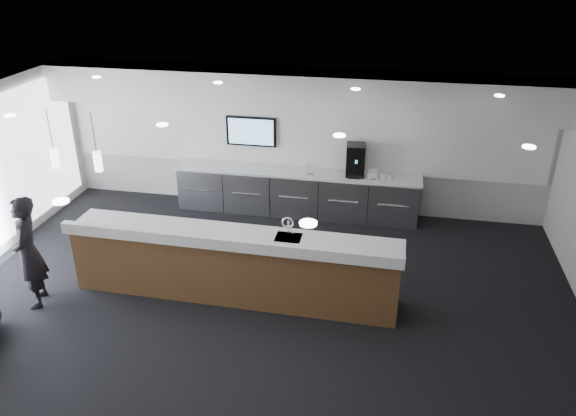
# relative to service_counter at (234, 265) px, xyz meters

# --- Properties ---
(ground) EXTENTS (10.00, 10.00, 0.00)m
(ground) POSITION_rel_service_counter_xyz_m (0.43, -0.46, -0.57)
(ground) COLOR black
(ground) RESTS_ON ground
(ceiling) EXTENTS (10.00, 8.00, 0.02)m
(ceiling) POSITION_rel_service_counter_xyz_m (0.43, -0.46, 2.43)
(ceiling) COLOR black
(ceiling) RESTS_ON back_wall
(back_wall) EXTENTS (10.00, 0.02, 3.00)m
(back_wall) POSITION_rel_service_counter_xyz_m (0.43, 3.54, 0.93)
(back_wall) COLOR silver
(back_wall) RESTS_ON ground
(soffit_bulkhead) EXTENTS (10.00, 0.90, 0.70)m
(soffit_bulkhead) POSITION_rel_service_counter_xyz_m (0.43, 3.09, 2.08)
(soffit_bulkhead) COLOR white
(soffit_bulkhead) RESTS_ON back_wall
(alcove_panel) EXTENTS (9.80, 0.06, 1.40)m
(alcove_panel) POSITION_rel_service_counter_xyz_m (0.43, 3.51, 1.03)
(alcove_panel) COLOR white
(alcove_panel) RESTS_ON back_wall
(back_credenza) EXTENTS (5.06, 0.66, 0.95)m
(back_credenza) POSITION_rel_service_counter_xyz_m (0.43, 3.18, -0.10)
(back_credenza) COLOR gray
(back_credenza) RESTS_ON ground
(wall_tv) EXTENTS (1.05, 0.08, 0.62)m
(wall_tv) POSITION_rel_service_counter_xyz_m (-0.57, 3.45, 1.08)
(wall_tv) COLOR black
(wall_tv) RESTS_ON back_wall
(pendant_left) EXTENTS (0.12, 0.12, 0.30)m
(pendant_left) POSITION_rel_service_counter_xyz_m (-1.97, 0.34, 1.68)
(pendant_left) COLOR beige
(pendant_left) RESTS_ON ceiling
(pendant_right) EXTENTS (0.12, 0.12, 0.30)m
(pendant_right) POSITION_rel_service_counter_xyz_m (-2.67, 0.34, 1.68)
(pendant_right) COLOR beige
(pendant_right) RESTS_ON ceiling
(ceiling_can_lights) EXTENTS (7.00, 5.00, 0.02)m
(ceiling_can_lights) POSITION_rel_service_counter_xyz_m (0.43, -0.46, 2.40)
(ceiling_can_lights) COLOR white
(ceiling_can_lights) RESTS_ON ceiling
(service_counter) EXTENTS (5.28, 0.95, 1.49)m
(service_counter) POSITION_rel_service_counter_xyz_m (0.00, 0.00, 0.00)
(service_counter) COLOR brown
(service_counter) RESTS_ON ground
(coffee_machine) EXTENTS (0.40, 0.51, 0.64)m
(coffee_machine) POSITION_rel_service_counter_xyz_m (1.62, 3.22, 0.69)
(coffee_machine) COLOR black
(coffee_machine) RESTS_ON back_credenza
(info_sign_left) EXTENTS (0.17, 0.02, 0.23)m
(info_sign_left) POSITION_rel_service_counter_xyz_m (0.74, 3.08, 0.49)
(info_sign_left) COLOR white
(info_sign_left) RESTS_ON back_credenza
(info_sign_right) EXTENTS (0.17, 0.06, 0.23)m
(info_sign_right) POSITION_rel_service_counter_xyz_m (1.98, 3.05, 0.49)
(info_sign_right) COLOR white
(info_sign_right) RESTS_ON back_credenza
(lounge_guest) EXTENTS (0.67, 0.79, 1.82)m
(lounge_guest) POSITION_rel_service_counter_xyz_m (-3.02, -0.78, 0.34)
(lounge_guest) COLOR black
(lounge_guest) RESTS_ON ground
(cup_0) EXTENTS (0.11, 0.11, 0.10)m
(cup_0) POSITION_rel_service_counter_xyz_m (2.33, 3.08, 0.43)
(cup_0) COLOR white
(cup_0) RESTS_ON back_credenza
(cup_1) EXTENTS (0.15, 0.15, 0.10)m
(cup_1) POSITION_rel_service_counter_xyz_m (2.19, 3.08, 0.43)
(cup_1) COLOR white
(cup_1) RESTS_ON back_credenza
(cup_2) EXTENTS (0.13, 0.13, 0.10)m
(cup_2) POSITION_rel_service_counter_xyz_m (2.05, 3.08, 0.43)
(cup_2) COLOR white
(cup_2) RESTS_ON back_credenza
(cup_3) EXTENTS (0.14, 0.14, 0.10)m
(cup_3) POSITION_rel_service_counter_xyz_m (1.91, 3.08, 0.43)
(cup_3) COLOR white
(cup_3) RESTS_ON back_credenza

